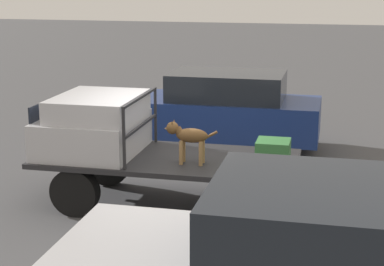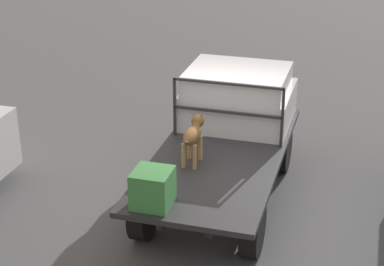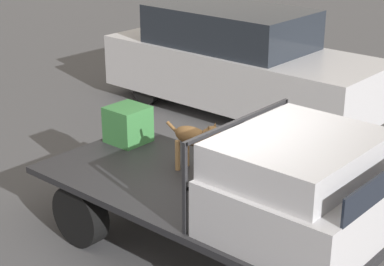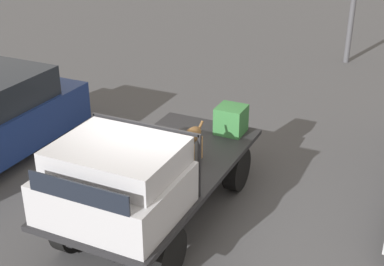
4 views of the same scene
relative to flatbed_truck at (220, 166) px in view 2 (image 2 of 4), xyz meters
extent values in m
plane|color=#474749|center=(0.00, 0.00, -0.60)|extent=(80.00, 80.00, 0.00)
cylinder|color=black|center=(1.29, 0.77, -0.22)|extent=(0.76, 0.24, 0.76)
cylinder|color=black|center=(1.29, -0.77, -0.22)|extent=(0.76, 0.24, 0.76)
cylinder|color=black|center=(-1.29, 0.77, -0.22)|extent=(0.76, 0.24, 0.76)
cylinder|color=black|center=(-1.29, -0.77, -0.22)|extent=(0.76, 0.24, 0.76)
cube|color=black|center=(0.00, 0.33, 0.05)|extent=(3.84, 0.10, 0.18)
cube|color=black|center=(0.00, -0.33, 0.05)|extent=(3.84, 0.10, 0.18)
cube|color=#232326|center=(0.00, 0.00, 0.18)|extent=(4.17, 1.86, 0.08)
cube|color=#B7B7BC|center=(1.27, 0.00, 0.52)|extent=(1.53, 1.74, 0.59)
cube|color=#B7B7BC|center=(1.16, 0.00, 1.00)|extent=(1.30, 1.60, 0.36)
cube|color=black|center=(2.03, 0.00, 0.94)|extent=(0.02, 1.43, 0.27)
cube|color=#232326|center=(0.44, 0.85, 0.71)|extent=(0.04, 0.04, 0.97)
cube|color=#232326|center=(0.44, -0.85, 0.71)|extent=(0.04, 0.04, 0.97)
cube|color=#232326|center=(0.44, 0.00, 1.18)|extent=(0.04, 1.70, 0.04)
cube|color=#232326|center=(0.44, 0.00, 0.71)|extent=(0.04, 1.70, 0.04)
cylinder|color=#9E7547|center=(-0.32, 0.39, 0.41)|extent=(0.06, 0.06, 0.38)
cylinder|color=#9E7547|center=(-0.32, 0.22, 0.41)|extent=(0.06, 0.06, 0.38)
cylinder|color=#9E7547|center=(-0.63, 0.39, 0.41)|extent=(0.06, 0.06, 0.38)
cylinder|color=#9E7547|center=(-0.63, 0.22, 0.41)|extent=(0.06, 0.06, 0.38)
ellipsoid|color=brown|center=(-0.48, 0.31, 0.68)|extent=(0.50, 0.22, 0.22)
sphere|color=#9E7547|center=(-0.34, 0.31, 0.64)|extent=(0.10, 0.10, 0.10)
cylinder|color=brown|center=(-0.26, 0.31, 0.74)|extent=(0.16, 0.12, 0.15)
sphere|color=brown|center=(-0.17, 0.31, 0.78)|extent=(0.19, 0.19, 0.19)
cone|color=#9E7547|center=(-0.09, 0.31, 0.76)|extent=(0.11, 0.11, 0.11)
cone|color=brown|center=(-0.18, 0.36, 0.86)|extent=(0.06, 0.08, 0.10)
cone|color=brown|center=(-0.18, 0.25, 0.86)|extent=(0.06, 0.08, 0.10)
cylinder|color=brown|center=(-0.77, 0.31, 0.70)|extent=(0.22, 0.04, 0.15)
cube|color=#337038|center=(-1.74, 0.47, 0.47)|extent=(0.49, 0.49, 0.49)
camera|label=1|loc=(-2.60, 9.62, 3.09)|focal=60.00mm
camera|label=2|loc=(-8.51, -2.00, 4.45)|focal=60.00mm
camera|label=3|loc=(4.12, -4.98, 3.43)|focal=60.00mm
camera|label=4|loc=(6.32, 3.53, 4.26)|focal=50.00mm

